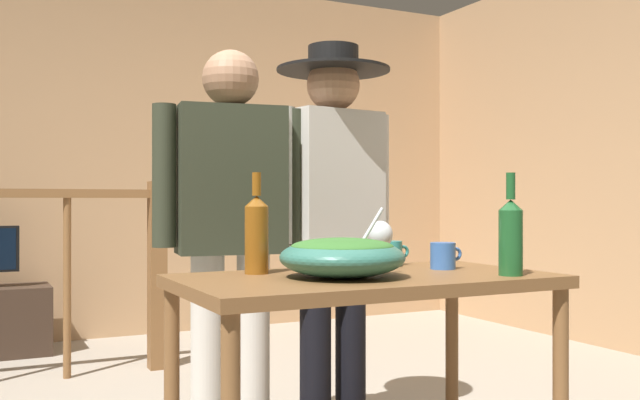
{
  "coord_description": "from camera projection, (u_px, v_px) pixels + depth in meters",
  "views": [
    {
      "loc": [
        -1.09,
        -2.61,
        1.01
      ],
      "look_at": [
        0.06,
        -0.31,
        1.01
      ],
      "focal_mm": 39.95,
      "sensor_mm": 36.0,
      "label": 1
    }
  ],
  "objects": [
    {
      "name": "side_wall_right",
      "position": [
        614.0,
        150.0,
        4.87
      ],
      "size": [
        0.1,
        4.24,
        2.72
      ],
      "primitive_type": "cube",
      "color": "tan",
      "rests_on": "ground_plane"
    },
    {
      "name": "mug_blue",
      "position": [
        443.0,
        256.0,
        2.48
      ],
      "size": [
        0.12,
        0.09,
        0.09
      ],
      "color": "#3866B2",
      "rests_on": "serving_table"
    },
    {
      "name": "stair_railing",
      "position": [
        5.0,
        260.0,
        3.9
      ],
      "size": [
        2.66,
        0.1,
        1.13
      ],
      "color": "brown",
      "rests_on": "ground_plane"
    },
    {
      "name": "person_standing_left",
      "position": [
        231.0,
        217.0,
        2.77
      ],
      "size": [
        0.59,
        0.27,
        1.6
      ],
      "rotation": [
        0.0,
        0.0,
        3.0
      ],
      "color": "beige",
      "rests_on": "ground_plane"
    },
    {
      "name": "mug_teal",
      "position": [
        392.0,
        253.0,
        2.62
      ],
      "size": [
        0.11,
        0.08,
        0.09
      ],
      "color": "teal",
      "rests_on": "serving_table"
    },
    {
      "name": "wine_bottle_green",
      "position": [
        511.0,
        235.0,
        2.27
      ],
      "size": [
        0.08,
        0.08,
        0.33
      ],
      "color": "#1E5628",
      "rests_on": "serving_table"
    },
    {
      "name": "wine_bottle_amber",
      "position": [
        257.0,
        233.0,
        2.32
      ],
      "size": [
        0.08,
        0.08,
        0.33
      ],
      "color": "brown",
      "rests_on": "serving_table"
    },
    {
      "name": "salad_bowl",
      "position": [
        342.0,
        255.0,
        2.21
      ],
      "size": [
        0.39,
        0.39,
        0.22
      ],
      "color": "#337060",
      "rests_on": "serving_table"
    },
    {
      "name": "serving_table",
      "position": [
        366.0,
        304.0,
        2.28
      ],
      "size": [
        1.19,
        0.65,
        0.77
      ],
      "color": "brown",
      "rests_on": "ground_plane"
    },
    {
      "name": "person_standing_right",
      "position": [
        333.0,
        205.0,
        2.97
      ],
      "size": [
        0.57,
        0.47,
        1.66
      ],
      "rotation": [
        0.0,
        0.0,
        3.28
      ],
      "color": "black",
      "rests_on": "ground_plane"
    },
    {
      "name": "wine_glass",
      "position": [
        380.0,
        236.0,
        2.52
      ],
      "size": [
        0.09,
        0.09,
        0.17
      ],
      "color": "silver",
      "rests_on": "serving_table"
    },
    {
      "name": "back_wall",
      "position": [
        128.0,
        155.0,
        5.35
      ],
      "size": [
        5.77,
        0.1,
        2.72
      ],
      "primitive_type": "cube",
      "color": "tan",
      "rests_on": "ground_plane"
    }
  ]
}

